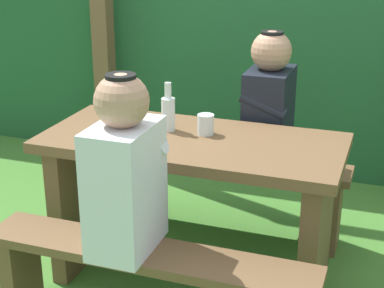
% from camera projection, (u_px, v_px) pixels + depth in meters
% --- Properties ---
extents(ground_plane, '(12.00, 12.00, 0.00)m').
position_uv_depth(ground_plane, '(192.00, 278.00, 3.06)').
color(ground_plane, '#447D2F').
extents(hedge_backdrop, '(6.40, 0.78, 1.85)m').
position_uv_depth(hedge_backdrop, '(278.00, 33.00, 4.40)').
color(hedge_backdrop, '#21572E').
rests_on(hedge_backdrop, ground_plane).
extents(pergola_post_left, '(0.12, 0.12, 2.25)m').
position_uv_depth(pergola_post_left, '(102.00, 8.00, 4.18)').
color(pergola_post_left, brown).
rests_on(pergola_post_left, ground_plane).
extents(picnic_table, '(1.40, 0.64, 0.75)m').
position_uv_depth(picnic_table, '(192.00, 186.00, 2.88)').
color(picnic_table, brown).
rests_on(picnic_table, ground_plane).
extents(bench_near, '(1.40, 0.24, 0.46)m').
position_uv_depth(bench_near, '(148.00, 278.00, 2.47)').
color(bench_near, brown).
rests_on(bench_near, ground_plane).
extents(bench_far, '(1.40, 0.24, 0.46)m').
position_uv_depth(bench_far, '(224.00, 179.00, 3.42)').
color(bench_far, brown).
rests_on(bench_far, ground_plane).
extents(person_white_shirt, '(0.25, 0.35, 0.72)m').
position_uv_depth(person_white_shirt, '(125.00, 171.00, 2.34)').
color(person_white_shirt, silver).
rests_on(person_white_shirt, bench_near).
extents(person_black_coat, '(0.25, 0.35, 0.72)m').
position_uv_depth(person_black_coat, '(269.00, 105.00, 3.18)').
color(person_black_coat, black).
rests_on(person_black_coat, bench_far).
extents(drinking_glass, '(0.08, 0.08, 0.10)m').
position_uv_depth(drinking_glass, '(206.00, 124.00, 2.83)').
color(drinking_glass, silver).
rests_on(drinking_glass, picnic_table).
extents(bottle_left, '(0.07, 0.07, 0.24)m').
position_uv_depth(bottle_left, '(168.00, 112.00, 2.87)').
color(bottle_left, silver).
rests_on(bottle_left, picnic_table).
extents(cell_phone, '(0.13, 0.16, 0.01)m').
position_uv_depth(cell_phone, '(141.00, 138.00, 2.78)').
color(cell_phone, silver).
rests_on(cell_phone, picnic_table).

